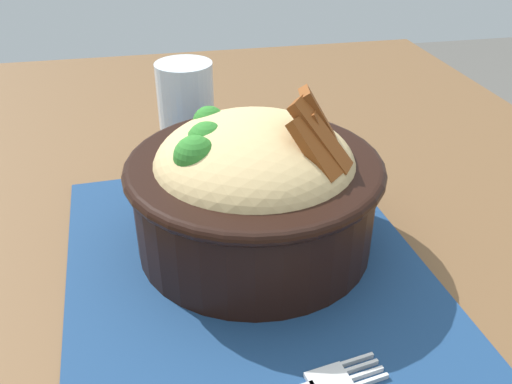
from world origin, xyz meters
name	(u,v)px	position (x,y,z in m)	size (l,w,h in m)	color
table	(264,331)	(0.00, 0.00, 0.68)	(1.24, 0.82, 0.74)	brown
placemat	(255,289)	(0.02, -0.01, 0.74)	(0.40, 0.28, 0.00)	navy
bowl	(256,185)	(-0.04, 0.00, 0.80)	(0.21, 0.21, 0.14)	black
drinking_glass	(187,115)	(-0.23, -0.04, 0.79)	(0.06, 0.06, 0.10)	silver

